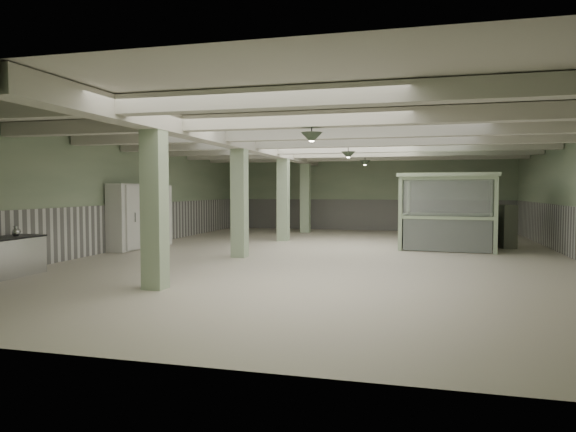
# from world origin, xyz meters

# --- Properties ---
(floor) EXTENTS (20.00, 20.00, 0.00)m
(floor) POSITION_xyz_m (0.00, 0.00, 0.00)
(floor) COLOR beige
(floor) RESTS_ON ground
(ceiling) EXTENTS (14.00, 20.00, 0.02)m
(ceiling) POSITION_xyz_m (0.00, 0.00, 3.60)
(ceiling) COLOR beige
(ceiling) RESTS_ON wall_back
(wall_back) EXTENTS (14.00, 0.02, 3.60)m
(wall_back) POSITION_xyz_m (0.00, 10.00, 1.80)
(wall_back) COLOR #A1B28E
(wall_back) RESTS_ON floor
(wall_front) EXTENTS (14.00, 0.02, 3.60)m
(wall_front) POSITION_xyz_m (0.00, -10.00, 1.80)
(wall_front) COLOR #A1B28E
(wall_front) RESTS_ON floor
(wall_left) EXTENTS (0.02, 20.00, 3.60)m
(wall_left) POSITION_xyz_m (-7.00, 0.00, 1.80)
(wall_left) COLOR #A1B28E
(wall_left) RESTS_ON floor
(wainscot_left) EXTENTS (0.05, 19.90, 1.50)m
(wainscot_left) POSITION_xyz_m (-6.97, 0.00, 0.75)
(wainscot_left) COLOR silver
(wainscot_left) RESTS_ON floor
(wainscot_back) EXTENTS (13.90, 0.05, 1.50)m
(wainscot_back) POSITION_xyz_m (0.00, 9.97, 0.75)
(wainscot_back) COLOR silver
(wainscot_back) RESTS_ON floor
(girder) EXTENTS (0.45, 19.90, 0.40)m
(girder) POSITION_xyz_m (-2.50, 0.00, 3.38)
(girder) COLOR beige
(girder) RESTS_ON ceiling
(beam_a) EXTENTS (13.90, 0.35, 0.32)m
(beam_a) POSITION_xyz_m (0.00, -7.50, 3.42)
(beam_a) COLOR beige
(beam_a) RESTS_ON ceiling
(beam_b) EXTENTS (13.90, 0.35, 0.32)m
(beam_b) POSITION_xyz_m (0.00, -5.00, 3.42)
(beam_b) COLOR beige
(beam_b) RESTS_ON ceiling
(beam_c) EXTENTS (13.90, 0.35, 0.32)m
(beam_c) POSITION_xyz_m (0.00, -2.50, 3.42)
(beam_c) COLOR beige
(beam_c) RESTS_ON ceiling
(beam_d) EXTENTS (13.90, 0.35, 0.32)m
(beam_d) POSITION_xyz_m (0.00, 0.00, 3.42)
(beam_d) COLOR beige
(beam_d) RESTS_ON ceiling
(beam_e) EXTENTS (13.90, 0.35, 0.32)m
(beam_e) POSITION_xyz_m (0.00, 2.50, 3.42)
(beam_e) COLOR beige
(beam_e) RESTS_ON ceiling
(beam_f) EXTENTS (13.90, 0.35, 0.32)m
(beam_f) POSITION_xyz_m (0.00, 5.00, 3.42)
(beam_f) COLOR beige
(beam_f) RESTS_ON ceiling
(beam_g) EXTENTS (13.90, 0.35, 0.32)m
(beam_g) POSITION_xyz_m (0.00, 7.50, 3.42)
(beam_g) COLOR beige
(beam_g) RESTS_ON ceiling
(column_a) EXTENTS (0.42, 0.42, 3.60)m
(column_a) POSITION_xyz_m (-2.50, -6.00, 1.80)
(column_a) COLOR #A8C19C
(column_a) RESTS_ON floor
(column_b) EXTENTS (0.42, 0.42, 3.60)m
(column_b) POSITION_xyz_m (-2.50, -1.00, 1.80)
(column_b) COLOR #A8C19C
(column_b) RESTS_ON floor
(column_c) EXTENTS (0.42, 0.42, 3.60)m
(column_c) POSITION_xyz_m (-2.50, 4.00, 1.80)
(column_c) COLOR #A8C19C
(column_c) RESTS_ON floor
(column_d) EXTENTS (0.42, 0.42, 3.60)m
(column_d) POSITION_xyz_m (-2.50, 8.00, 1.80)
(column_d) COLOR #A8C19C
(column_d) RESTS_ON floor
(pendant_front) EXTENTS (0.44, 0.44, 0.22)m
(pendant_front) POSITION_xyz_m (0.50, -5.00, 3.05)
(pendant_front) COLOR #324030
(pendant_front) RESTS_ON ceiling
(pendant_mid) EXTENTS (0.44, 0.44, 0.22)m
(pendant_mid) POSITION_xyz_m (0.50, 0.50, 3.05)
(pendant_mid) COLOR #324030
(pendant_mid) RESTS_ON ceiling
(pendant_back) EXTENTS (0.44, 0.44, 0.22)m
(pendant_back) POSITION_xyz_m (0.50, 5.50, 3.05)
(pendant_back) COLOR #324030
(pendant_back) RESTS_ON ceiling
(pitcher_near) EXTENTS (0.21, 0.23, 0.25)m
(pitcher_near) POSITION_xyz_m (-6.42, -5.37, 1.02)
(pitcher_near) COLOR #B1B2B6
(pitcher_near) RESTS_ON prep_counter
(walkin_cooler) EXTENTS (1.03, 2.38, 2.18)m
(walkin_cooler) POSITION_xyz_m (-6.62, 0.09, 1.09)
(walkin_cooler) COLOR white
(walkin_cooler) RESTS_ON floor
(guard_booth) EXTENTS (3.35, 2.91, 2.53)m
(guard_booth) POSITION_xyz_m (3.58, 2.87, 1.72)
(guard_booth) COLOR #ACC59E
(guard_booth) RESTS_ON floor
(filing_cabinet) EXTENTS (0.67, 0.80, 1.48)m
(filing_cabinet) POSITION_xyz_m (5.51, 3.45, 0.74)
(filing_cabinet) COLOR #5D6151
(filing_cabinet) RESTS_ON floor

